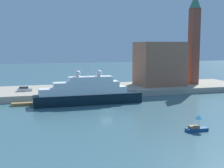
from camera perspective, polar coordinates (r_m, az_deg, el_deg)
The scene contains 10 objects.
ground at distance 70.16m, azimuth -1.03°, elevation -5.09°, with size 400.00×400.00×0.00m, color #3D6670.
quay_dock at distance 95.72m, azimuth -5.37°, elevation -1.26°, with size 110.00×21.70×1.79m, color #ADA38E.
large_yacht at distance 77.82m, azimuth -4.73°, elevation -1.71°, with size 27.92×4.44×11.01m.
small_motorboat at distance 55.62m, azimuth 15.79°, elevation -7.54°, with size 3.97×1.72×2.84m.
work_barge at distance 79.52m, azimuth -16.68°, elevation -3.67°, with size 5.23×1.86×0.71m, color olive.
harbor_building at distance 102.91m, azimuth 8.98°, elevation 3.83°, with size 15.06×11.87×14.48m, color #9E664C.
bell_tower at distance 108.33m, azimuth 15.28°, elevation 8.83°, with size 3.88×3.88×30.79m.
parked_car at distance 91.78m, azimuth -16.26°, elevation -0.95°, with size 4.29×1.73×1.34m.
person_figure at distance 84.76m, azimuth -13.42°, elevation -1.36°, with size 0.36×0.36×1.76m.
mooring_bollard at distance 85.99m, azimuth -3.75°, elevation -1.37°, with size 0.36×0.36×0.68m, color black.
Camera 1 is at (-18.45, -66.02, 14.97)m, focal length 48.30 mm.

